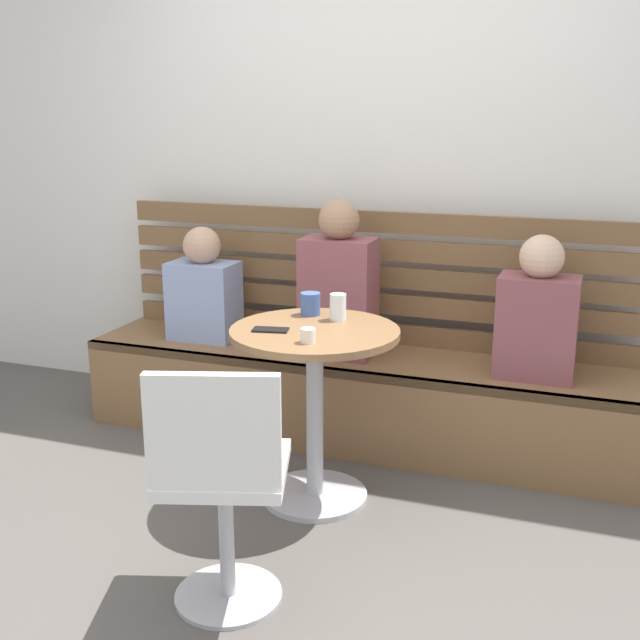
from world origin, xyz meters
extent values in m
plane|color=#514C47|center=(0.00, 0.00, 0.00)|extent=(8.00, 8.00, 0.00)
cube|color=silver|center=(0.00, 1.64, 1.45)|extent=(5.20, 0.10, 2.90)
cube|color=brown|center=(0.00, 1.20, 0.22)|extent=(2.70, 0.52, 0.44)
cube|color=brown|center=(0.00, 0.96, 0.42)|extent=(2.70, 0.04, 0.04)
cube|color=brown|center=(0.00, 1.44, 0.49)|extent=(2.65, 0.04, 0.10)
cube|color=brown|center=(0.00, 1.44, 0.64)|extent=(2.65, 0.04, 0.10)
cube|color=brown|center=(0.00, 1.44, 0.78)|extent=(2.65, 0.04, 0.10)
cube|color=brown|center=(0.00, 1.44, 0.92)|extent=(2.65, 0.04, 0.10)
cube|color=brown|center=(0.00, 1.44, 1.05)|extent=(2.65, 0.04, 0.10)
cylinder|color=#ADADB2|center=(0.03, 0.56, 0.01)|extent=(0.44, 0.44, 0.02)
cylinder|color=#ADADB2|center=(0.03, 0.56, 0.37)|extent=(0.07, 0.07, 0.69)
cylinder|color=brown|center=(0.03, 0.56, 0.72)|extent=(0.68, 0.68, 0.03)
cylinder|color=#ADADB2|center=(-0.01, -0.19, 0.01)|extent=(0.36, 0.36, 0.02)
cylinder|color=#ADADB2|center=(-0.01, -0.19, 0.23)|extent=(0.05, 0.05, 0.45)
cube|color=white|center=(-0.01, -0.19, 0.47)|extent=(0.50, 0.50, 0.04)
cube|color=white|center=(0.05, -0.35, 0.67)|extent=(0.39, 0.16, 0.36)
cube|color=brown|center=(-0.08, 1.17, 0.72)|extent=(0.34, 0.22, 0.56)
sphere|color=#A37A5B|center=(-0.08, 1.17, 1.09)|extent=(0.19, 0.19, 0.19)
cube|color=#8C9EC6|center=(-0.81, 1.20, 0.64)|extent=(0.34, 0.22, 0.40)
sphere|color=tan|center=(-0.81, 1.20, 0.92)|extent=(0.19, 0.19, 0.19)
cube|color=brown|center=(0.83, 1.16, 0.67)|extent=(0.34, 0.22, 0.45)
sphere|color=#DBB293|center=(0.83, 1.16, 0.98)|extent=(0.19, 0.19, 0.19)
cylinder|color=white|center=(0.07, 0.72, 0.80)|extent=(0.07, 0.07, 0.11)
cylinder|color=silver|center=(0.07, 0.38, 0.77)|extent=(0.06, 0.06, 0.05)
cylinder|color=#3D5B9E|center=(-0.07, 0.76, 0.79)|extent=(0.08, 0.08, 0.09)
cube|color=black|center=(-0.13, 0.48, 0.74)|extent=(0.15, 0.10, 0.01)
camera|label=1|loc=(1.06, -2.22, 1.58)|focal=43.68mm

